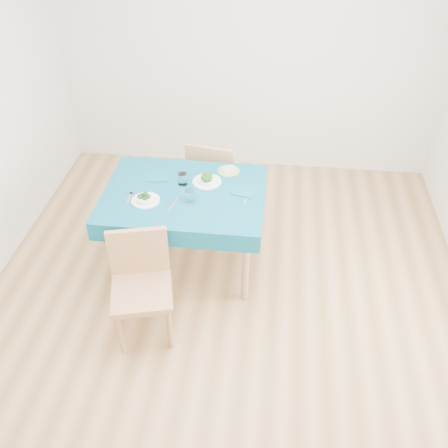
# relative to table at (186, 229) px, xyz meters

# --- Properties ---
(room_shell) EXTENTS (4.02, 4.52, 2.73)m
(room_shell) POSITION_rel_table_xyz_m (0.39, -0.49, 0.97)
(room_shell) COLOR olive
(room_shell) RESTS_ON ground
(table) EXTENTS (1.30, 0.99, 0.76)m
(table) POSITION_rel_table_xyz_m (0.00, 0.00, 0.00)
(table) COLOR #09516A
(table) RESTS_ON ground
(chair_near) EXTENTS (0.54, 0.57, 1.09)m
(chair_near) POSITION_rel_table_xyz_m (-0.18, -0.82, 0.17)
(chair_near) COLOR #A7764E
(chair_near) RESTS_ON ground
(chair_far) EXTENTS (0.54, 0.57, 1.13)m
(chair_far) POSITION_rel_table_xyz_m (0.17, 0.79, 0.19)
(chair_far) COLOR #A7764E
(chair_far) RESTS_ON ground
(bowl_near) EXTENTS (0.23, 0.23, 0.07)m
(bowl_near) POSITION_rel_table_xyz_m (-0.28, -0.15, 0.41)
(bowl_near) COLOR white
(bowl_near) RESTS_ON table
(bowl_far) EXTENTS (0.24, 0.24, 0.07)m
(bowl_far) POSITION_rel_table_xyz_m (0.17, 0.17, 0.42)
(bowl_far) COLOR white
(bowl_far) RESTS_ON table
(fork_near) EXTENTS (0.03, 0.18, 0.00)m
(fork_near) POSITION_rel_table_xyz_m (-0.42, -0.14, 0.38)
(fork_near) COLOR silver
(fork_near) RESTS_ON table
(knife_near) EXTENTS (0.06, 0.21, 0.00)m
(knife_near) POSITION_rel_table_xyz_m (-0.05, -0.18, 0.38)
(knife_near) COLOR silver
(knife_near) RESTS_ON table
(fork_far) EXTENTS (0.06, 0.20, 0.00)m
(fork_far) POSITION_rel_table_xyz_m (0.12, 0.19, 0.38)
(fork_far) COLOR silver
(fork_far) RESTS_ON table
(knife_far) EXTENTS (0.07, 0.23, 0.00)m
(knife_far) POSITION_rel_table_xyz_m (0.52, -0.01, 0.38)
(knife_far) COLOR silver
(knife_far) RESTS_ON table
(napkin_near) EXTENTS (0.20, 0.15, 0.01)m
(napkin_near) POSITION_rel_table_xyz_m (-0.25, 0.18, 0.38)
(napkin_near) COLOR #0E5C76
(napkin_near) RESTS_ON table
(napkin_far) EXTENTS (0.21, 0.17, 0.01)m
(napkin_far) POSITION_rel_table_xyz_m (0.48, 0.05, 0.38)
(napkin_far) COLOR #0E5C76
(napkin_far) RESTS_ON table
(tumbler_center) EXTENTS (0.08, 0.08, 0.10)m
(tumbler_center) POSITION_rel_table_xyz_m (-0.03, 0.12, 0.43)
(tumbler_center) COLOR white
(tumbler_center) RESTS_ON table
(tumbler_side) EXTENTS (0.08, 0.08, 0.10)m
(tumbler_side) POSITION_rel_table_xyz_m (0.07, -0.11, 0.43)
(tumbler_side) COLOR white
(tumbler_side) RESTS_ON table
(side_plate) EXTENTS (0.18, 0.18, 0.01)m
(side_plate) POSITION_rel_table_xyz_m (0.33, 0.36, 0.38)
(side_plate) COLOR #9AC15E
(side_plate) RESTS_ON table
(bread_slice) EXTENTS (0.15, 0.15, 0.02)m
(bread_slice) POSITION_rel_table_xyz_m (0.33, 0.36, 0.40)
(bread_slice) COLOR beige
(bread_slice) RESTS_ON side_plate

